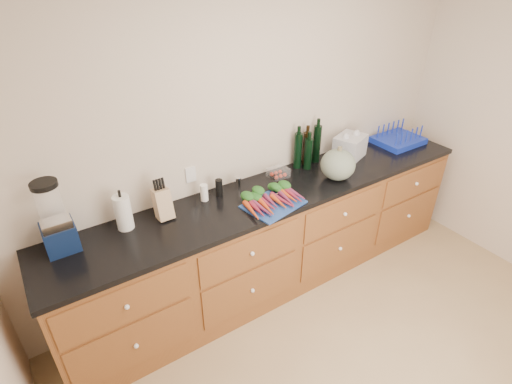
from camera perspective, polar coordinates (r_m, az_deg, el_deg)
wall_back at (r=3.23m, az=-0.08°, el=8.33°), size 4.10×0.05×2.60m
cabinets at (r=3.43m, az=2.96°, el=-6.71°), size 3.60×0.64×0.90m
countertop at (r=3.16m, az=3.15°, el=0.03°), size 3.64×0.62×0.04m
cutting_board at (r=2.96m, az=2.50°, el=-1.76°), size 0.47×0.39×0.01m
carrots at (r=2.97m, az=2.05°, el=-0.90°), size 0.43×0.32×0.06m
squash at (r=3.31m, az=11.63°, el=3.85°), size 0.28×0.28×0.25m
blender_appliance at (r=2.72m, az=-26.74°, el=-3.76°), size 0.19×0.19×0.48m
paper_towel at (r=2.80m, az=-18.43°, el=-2.79°), size 0.11×0.11×0.25m
knife_block at (r=2.85m, az=-13.19°, el=-1.63°), size 0.11×0.11×0.22m
grinder_salt at (r=3.01m, az=-7.42°, el=-0.08°), size 0.06×0.06×0.13m
grinder_pepper at (r=3.06m, az=-5.31°, el=0.63°), size 0.05×0.05×0.14m
canister_chrome at (r=3.13m, az=-2.53°, el=1.25°), size 0.04×0.04×0.10m
tomato_box at (r=3.32m, az=3.21°, el=2.78°), size 0.16×0.13×0.08m
bottles at (r=3.48m, az=7.37°, el=6.12°), size 0.28×0.14×0.34m
grocery_bag at (r=3.72m, az=13.25°, el=6.33°), size 0.34×0.30×0.20m
dish_rack at (r=4.16m, az=19.66°, el=7.17°), size 0.44×0.36×0.18m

